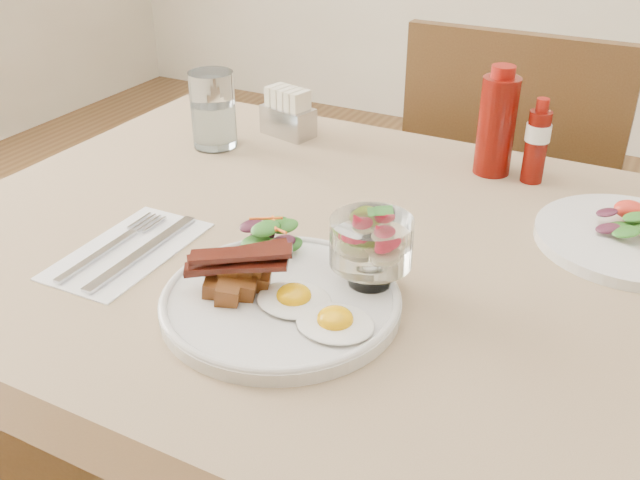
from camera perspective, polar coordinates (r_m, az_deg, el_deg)
table at (r=0.98m, az=6.19°, el=-6.11°), size 1.33×0.88×0.75m
chair_far at (r=1.60m, az=14.91°, el=2.29°), size 0.42×0.42×0.93m
main_plate at (r=0.83m, az=-3.15°, el=-4.98°), size 0.28×0.28×0.02m
fried_eggs at (r=0.79m, az=-0.48°, el=-5.57°), size 0.17×0.12×0.02m
bacon_potato_pile at (r=0.82m, az=-6.62°, el=-2.62°), size 0.12×0.09×0.06m
side_salad at (r=0.90m, az=-4.02°, el=0.14°), size 0.08×0.07×0.04m
fruit_cup at (r=0.83m, az=4.13°, el=-0.17°), size 0.10×0.10×0.10m
ketchup_bottle at (r=1.18m, az=13.95°, el=8.99°), size 0.07×0.07×0.18m
hot_sauce_bottle at (r=1.17m, az=16.94°, el=7.49°), size 0.04×0.04×0.14m
sugar_caddy at (r=1.32m, az=-2.57°, el=9.97°), size 0.11×0.07×0.09m
water_glass at (r=1.27m, az=-8.52°, el=9.91°), size 0.08×0.08×0.13m
napkin_cutlery at (r=0.98m, az=-15.04°, el=-0.80°), size 0.13×0.22×0.01m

